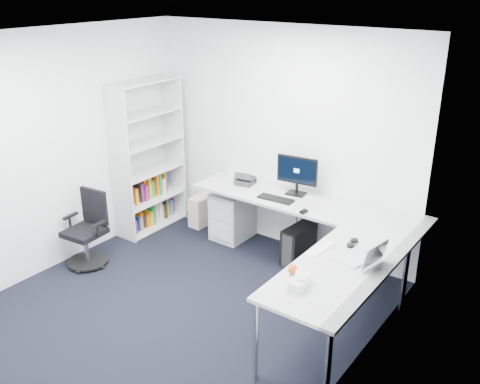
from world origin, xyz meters
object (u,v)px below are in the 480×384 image
Objects in this scene: l_desk at (287,244)px; laptop at (356,247)px; task_chair at (84,230)px; bookshelf at (148,157)px; monitor at (297,175)px.

laptop is at bearing -28.38° from l_desk.
task_chair is at bearing -157.63° from laptop.
monitor is at bearing 11.97° from bookshelf.
l_desk is 8.20× the size of laptop.
bookshelf reaches higher than monitor.
monitor is at bearing 151.05° from laptop.
laptop is at bearing 5.59° from task_chair.
bookshelf reaches higher than laptop.
task_chair is 2.55m from monitor.
laptop is (3.08, 0.60, 0.48)m from task_chair.
bookshelf is 3.26m from laptop.
l_desk is 2.35m from task_chair.
task_chair is at bearing -145.74° from monitor.
monitor is at bearing 111.31° from l_desk.
laptop is at bearing -10.71° from bookshelf.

